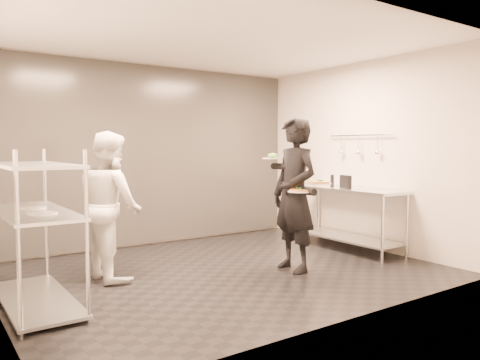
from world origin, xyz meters
TOP-DOWN VIEW (x-y plane):
  - room_shell at (0.00, 1.18)m, footprint 5.00×4.00m
  - pass_rack at (-2.15, -0.00)m, footprint 0.60×1.60m
  - prep_counter at (2.18, 0.00)m, footprint 0.60×1.80m
  - utensil_rail at (2.43, -0.00)m, footprint 0.07×1.20m
  - waiter at (0.74, -0.47)m, footprint 0.47×0.70m
  - chef at (-1.24, 0.49)m, footprint 0.71×0.88m
  - pizza_plate_near at (0.66, -0.65)m, footprint 0.28×0.28m
  - pizza_plate_far at (0.94, -0.67)m, footprint 0.31×0.31m
  - salad_plate at (0.61, -0.19)m, footprint 0.26×0.26m
  - pos_monitor at (2.06, -0.08)m, footprint 0.14×0.27m
  - bottle_green at (2.04, 0.80)m, footprint 0.08×0.08m
  - bottle_clear at (2.20, 0.80)m, footprint 0.05×0.05m
  - bottle_dark at (2.08, 0.21)m, footprint 0.05×0.05m

SIDE VIEW (x-z plane):
  - prep_counter at x=2.18m, z-range 0.17..1.09m
  - pass_rack at x=-2.15m, z-range 0.02..1.52m
  - chef at x=-1.24m, z-range 0.00..1.70m
  - waiter at x=0.74m, z-range 0.00..1.89m
  - pizza_plate_near at x=0.66m, z-range 0.98..1.03m
  - bottle_clear at x=2.20m, z-range 0.92..1.10m
  - bottle_dark at x=2.08m, z-range 0.92..1.11m
  - pos_monitor at x=2.06m, z-range 0.92..1.11m
  - bottle_green at x=2.04m, z-range 0.92..1.20m
  - pizza_plate_far at x=0.94m, z-range 1.06..1.12m
  - room_shell at x=0.00m, z-range 0.00..2.80m
  - salad_plate at x=0.61m, z-range 1.36..1.44m
  - utensil_rail at x=2.43m, z-range 1.39..1.70m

